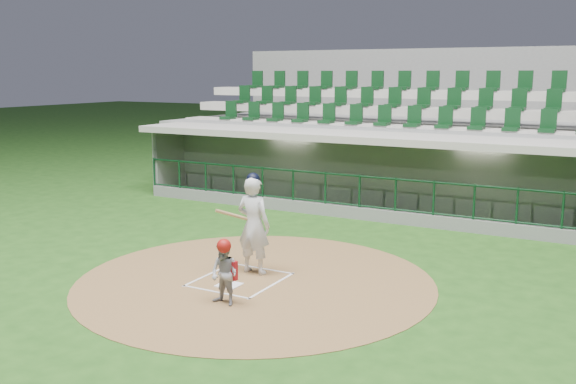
{
  "coord_description": "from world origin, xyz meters",
  "views": [
    {
      "loc": [
        6.82,
        -10.72,
        4.14
      ],
      "look_at": [
        -0.48,
        2.6,
        1.3
      ],
      "focal_mm": 40.0,
      "sensor_mm": 36.0,
      "label": 1
    }
  ],
  "objects": [
    {
      "name": "batter",
      "position": [
        0.0,
        0.23,
        1.06
      ],
      "size": [
        0.91,
        0.89,
        2.12
      ],
      "color": "silver",
      "rests_on": "dirt_circle"
    },
    {
      "name": "seating_deck",
      "position": [
        0.0,
        10.91,
        1.42
      ],
      "size": [
        17.0,
        6.72,
        5.15
      ],
      "color": "gray",
      "rests_on": "ground"
    },
    {
      "name": "dugout_structure",
      "position": [
        -0.02,
        7.83,
        0.96
      ],
      "size": [
        16.4,
        3.7,
        3.0
      ],
      "color": "gray",
      "rests_on": "ground"
    },
    {
      "name": "home_plate",
      "position": [
        0.0,
        -0.7,
        0.02
      ],
      "size": [
        0.43,
        0.43,
        0.02
      ],
      "primitive_type": "cube",
      "color": "white",
      "rests_on": "dirt_circle"
    },
    {
      "name": "dirt_circle",
      "position": [
        0.3,
        -0.2,
        0.01
      ],
      "size": [
        7.2,
        7.2,
        0.01
      ],
      "primitive_type": "cylinder",
      "color": "brown",
      "rests_on": "ground"
    },
    {
      "name": "ground",
      "position": [
        0.0,
        0.0,
        0.0
      ],
      "size": [
        120.0,
        120.0,
        0.0
      ],
      "primitive_type": "plane",
      "color": "#1D4714",
      "rests_on": "ground"
    },
    {
      "name": "catcher",
      "position": [
        0.52,
        -1.6,
        0.61
      ],
      "size": [
        0.6,
        0.5,
        1.22
      ],
      "color": "#99989E",
      "rests_on": "dirt_circle"
    },
    {
      "name": "batter_box_chalk",
      "position": [
        0.0,
        -0.3,
        0.02
      ],
      "size": [
        1.55,
        1.8,
        0.01
      ],
      "color": "white",
      "rests_on": "ground"
    }
  ]
}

